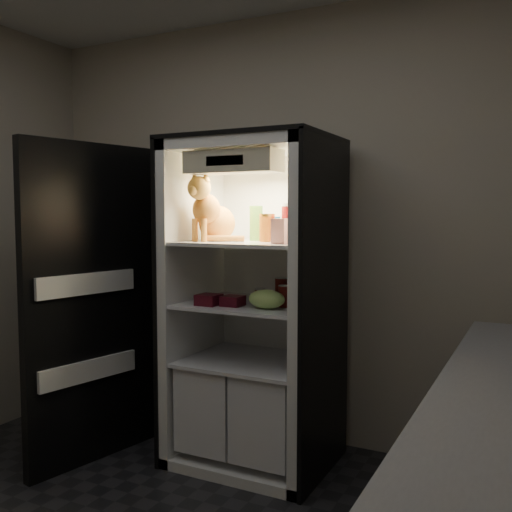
{
  "coord_description": "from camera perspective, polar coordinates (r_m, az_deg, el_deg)",
  "views": [
    {
      "loc": [
        1.49,
        -1.54,
        1.45
      ],
      "look_at": [
        0.03,
        1.32,
        1.21
      ],
      "focal_mm": 40.0,
      "sensor_mm": 36.0,
      "label": 1
    }
  ],
  "objects": [
    {
      "name": "tabby_cat",
      "position": [
        3.28,
        -4.45,
        4.1
      ],
      "size": [
        0.33,
        0.38,
        0.4
      ],
      "rotation": [
        0.0,
        0.0,
        -0.11
      ],
      "color": "#B96417",
      "rests_on": "refrigerator"
    },
    {
      "name": "soda_can_a",
      "position": [
        3.31,
        2.55,
        -3.35
      ],
      "size": [
        0.07,
        0.07,
        0.14
      ],
      "color": "black",
      "rests_on": "refrigerator"
    },
    {
      "name": "mayo_tub",
      "position": [
        3.35,
        1.63,
        2.78
      ],
      "size": [
        0.1,
        0.1,
        0.14
      ],
      "color": "white",
      "rests_on": "refrigerator"
    },
    {
      "name": "parmesan_shaker",
      "position": [
        3.32,
        0.01,
        3.31
      ],
      "size": [
        0.08,
        0.08,
        0.2
      ],
      "color": "green",
      "rests_on": "refrigerator"
    },
    {
      "name": "berry_box_right",
      "position": [
        3.15,
        -2.35,
        -4.51
      ],
      "size": [
        0.11,
        0.11,
        0.06
      ],
      "primitive_type": "cube",
      "color": "#480C16",
      "rests_on": "refrigerator"
    },
    {
      "name": "fridge_door",
      "position": [
        3.45,
        -16.14,
        -4.79
      ],
      "size": [
        0.24,
        0.86,
        1.85
      ],
      "rotation": [
        0.0,
        0.0,
        -0.21
      ],
      "color": "black",
      "rests_on": "floor"
    },
    {
      "name": "berry_box_left",
      "position": [
        3.18,
        -4.75,
        -4.38
      ],
      "size": [
        0.12,
        0.12,
        0.06
      ],
      "primitive_type": "cube",
      "color": "#480C16",
      "rests_on": "refrigerator"
    },
    {
      "name": "soda_can_b",
      "position": [
        3.18,
        4.44,
        -3.88
      ],
      "size": [
        0.06,
        0.06,
        0.11
      ],
      "color": "black",
      "rests_on": "refrigerator"
    },
    {
      "name": "grape_bag",
      "position": [
        3.05,
        1.07,
        -4.33
      ],
      "size": [
        0.2,
        0.15,
        0.1
      ],
      "primitive_type": "ellipsoid",
      "color": "#86B856",
      "rests_on": "refrigerator"
    },
    {
      "name": "cream_carton",
      "position": [
        2.98,
        2.46,
        2.5
      ],
      "size": [
        0.08,
        0.08,
        0.13
      ],
      "primitive_type": "cube",
      "color": "silver",
      "rests_on": "refrigerator"
    },
    {
      "name": "refrigerator",
      "position": [
        3.35,
        0.03,
        -7.02
      ],
      "size": [
        0.9,
        0.72,
        1.88
      ],
      "color": "white",
      "rests_on": "floor"
    },
    {
      "name": "salsa_jar",
      "position": [
        3.19,
        1.12,
        2.85
      ],
      "size": [
        0.09,
        0.09,
        0.16
      ],
      "color": "maroon",
      "rests_on": "refrigerator"
    },
    {
      "name": "pepper_jar",
      "position": [
        3.15,
        3.7,
        3.34
      ],
      "size": [
        0.13,
        0.13,
        0.21
      ],
      "color": "#A31519",
      "rests_on": "refrigerator"
    },
    {
      "name": "soda_can_c",
      "position": [
        3.1,
        2.83,
        -4.03
      ],
      "size": [
        0.06,
        0.06,
        0.12
      ],
      "color": "black",
      "rests_on": "refrigerator"
    },
    {
      "name": "condiment_jar",
      "position": [
        3.24,
        0.4,
        -3.97
      ],
      "size": [
        0.06,
        0.06,
        0.09
      ],
      "color": "brown",
      "rests_on": "refrigerator"
    },
    {
      "name": "room_shell",
      "position": [
        2.15,
        -17.13,
        8.63
      ],
      "size": [
        3.6,
        3.6,
        3.6
      ],
      "color": "white",
      "rests_on": "floor"
    }
  ]
}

